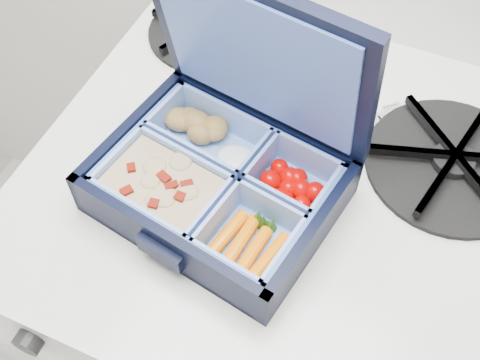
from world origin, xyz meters
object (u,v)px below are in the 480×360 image
at_px(stove, 281,312).
at_px(burner_grate, 454,159).
at_px(bento_box, 218,185).
at_px(fork, 323,137).

height_order(stove, burner_grate, burner_grate).
relative_size(stove, burner_grate, 4.51).
distance_m(stove, bento_box, 0.48).
xyz_separation_m(burner_grate, fork, (-0.14, -0.02, -0.01)).
bearing_deg(stove, bento_box, -126.43).
bearing_deg(burner_grate, stove, -159.22).
bearing_deg(stove, burner_grate, 20.78).
bearing_deg(fork, stove, -60.65).
height_order(bento_box, burner_grate, bento_box).
relative_size(bento_box, burner_grate, 1.24).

